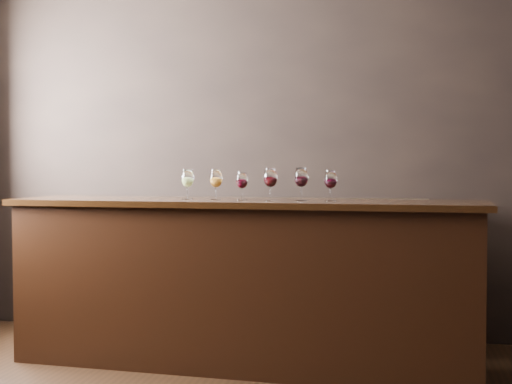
% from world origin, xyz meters
% --- Properties ---
extents(room_shell, '(5.02, 4.52, 2.81)m').
position_xyz_m(room_shell, '(-0.23, 0.11, 1.81)').
color(room_shell, black).
rests_on(room_shell, ground).
extents(bar_counter, '(2.93, 0.80, 1.02)m').
position_xyz_m(bar_counter, '(-0.20, 1.36, 0.51)').
color(bar_counter, black).
rests_on(bar_counter, ground).
extents(bar_top, '(3.03, 0.88, 0.04)m').
position_xyz_m(bar_top, '(-0.20, 1.36, 1.03)').
color(bar_top, black).
rests_on(bar_top, bar_counter).
extents(back_bar_shelf, '(2.87, 0.40, 1.03)m').
position_xyz_m(back_bar_shelf, '(-0.47, 2.03, 0.52)').
color(back_bar_shelf, black).
rests_on(back_bar_shelf, ground).
extents(glass_white, '(0.08, 0.08, 0.19)m').
position_xyz_m(glass_white, '(-0.58, 1.40, 1.18)').
color(glass_white, white).
rests_on(glass_white, bar_top).
extents(glass_amber, '(0.08, 0.08, 0.19)m').
position_xyz_m(glass_amber, '(-0.38, 1.37, 1.18)').
color(glass_amber, white).
rests_on(glass_amber, bar_top).
extents(glass_red_a, '(0.08, 0.08, 0.18)m').
position_xyz_m(glass_red_a, '(-0.21, 1.35, 1.17)').
color(glass_red_a, white).
rests_on(glass_red_a, bar_top).
extents(glass_red_b, '(0.09, 0.09, 0.20)m').
position_xyz_m(glass_red_b, '(-0.02, 1.33, 1.19)').
color(glass_red_b, white).
rests_on(glass_red_b, bar_top).
extents(glass_red_c, '(0.09, 0.09, 0.21)m').
position_xyz_m(glass_red_c, '(0.17, 1.34, 1.19)').
color(glass_red_c, white).
rests_on(glass_red_c, bar_top).
extents(glass_red_d, '(0.08, 0.08, 0.19)m').
position_xyz_m(glass_red_d, '(0.35, 1.33, 1.18)').
color(glass_red_d, white).
rests_on(glass_red_d, bar_top).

